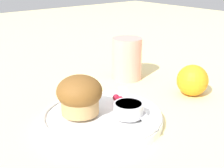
% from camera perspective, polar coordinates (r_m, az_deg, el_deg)
% --- Properties ---
extents(ground_plane, '(3.00, 3.00, 0.00)m').
position_cam_1_polar(ground_plane, '(0.60, -0.79, -5.97)').
color(ground_plane, beige).
extents(plate, '(0.22, 0.22, 0.02)m').
position_cam_1_polar(plate, '(0.58, -1.80, -6.20)').
color(plate, white).
rests_on(plate, ground_plane).
extents(muffin, '(0.08, 0.08, 0.07)m').
position_cam_1_polar(muffin, '(0.56, -5.94, -2.02)').
color(muffin, tan).
rests_on(muffin, plate).
extents(cream_ramekin, '(0.05, 0.05, 0.02)m').
position_cam_1_polar(cream_ramekin, '(0.56, 3.02, -4.55)').
color(cream_ramekin, silver).
rests_on(cream_ramekin, plate).
extents(berry_pair, '(0.03, 0.01, 0.01)m').
position_cam_1_polar(berry_pair, '(0.61, 1.13, -2.66)').
color(berry_pair, maroon).
rests_on(berry_pair, plate).
extents(butter_knife, '(0.18, 0.10, 0.00)m').
position_cam_1_polar(butter_knife, '(0.60, 4.28, -4.00)').
color(butter_knife, '#B7B7BC').
rests_on(butter_knife, plate).
extents(orange_fruit, '(0.07, 0.07, 0.07)m').
position_cam_1_polar(orange_fruit, '(0.71, 14.49, 0.66)').
color(orange_fruit, orange).
rests_on(orange_fruit, ground_plane).
extents(juice_glass, '(0.07, 0.07, 0.11)m').
position_cam_1_polar(juice_glass, '(0.79, 2.75, 4.64)').
color(juice_glass, '#E5998C').
rests_on(juice_glass, ground_plane).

